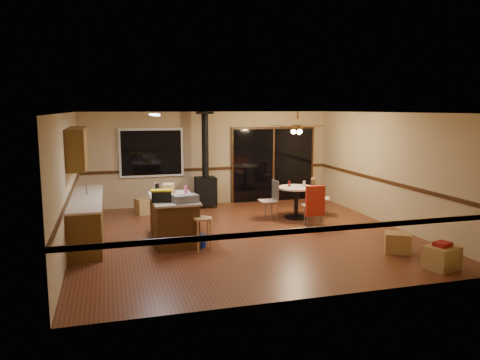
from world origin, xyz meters
name	(u,v)px	position (x,y,z in m)	size (l,w,h in m)	color
floor	(244,235)	(0.00, 0.00, 0.00)	(7.00, 7.00, 0.00)	#5C2C19
ceiling	(244,113)	(0.00, 0.00, 2.60)	(7.00, 7.00, 0.00)	silver
wall_back	(209,158)	(0.00, 3.50, 1.30)	(7.00, 7.00, 0.00)	tan
wall_front	(314,209)	(0.00, -3.50, 1.30)	(7.00, 7.00, 0.00)	tan
wall_left	(67,182)	(-3.50, 0.00, 1.30)	(7.00, 7.00, 0.00)	tan
wall_right	(390,169)	(3.50, 0.00, 1.30)	(7.00, 7.00, 0.00)	tan
chair_rail	(244,189)	(0.00, 0.00, 1.00)	(7.00, 7.00, 0.08)	#371E0D
window	(151,153)	(-1.60, 3.45, 1.50)	(1.72, 0.10, 1.32)	black
sliding_door	(273,165)	(1.90, 3.45, 1.05)	(2.52, 0.10, 2.10)	black
lower_cabinets	(87,220)	(-3.20, 0.50, 0.43)	(0.60, 3.00, 0.86)	brown
countertop	(86,198)	(-3.20, 0.50, 0.88)	(0.64, 3.04, 0.04)	beige
upper_cabinets	(77,147)	(-3.33, 0.70, 1.90)	(0.35, 2.00, 0.80)	brown
kitchen_island	(173,219)	(-1.50, 0.00, 0.45)	(0.88, 1.68, 0.90)	#4B2D12
wood_stove	(206,181)	(-0.20, 3.05, 0.73)	(0.55, 0.50, 2.52)	black
ceiling_fan	(298,128)	(1.69, 1.17, 2.21)	(0.24, 0.24, 0.55)	brown
fluorescent_strip	(154,115)	(-1.80, 0.30, 2.56)	(0.10, 1.20, 0.04)	white
toolbox_grey	(185,199)	(-1.34, -0.59, 0.97)	(0.48, 0.26, 0.15)	slate
toolbox_black	(162,197)	(-1.77, -0.40, 1.00)	(0.37, 0.20, 0.21)	black
toolbox_yellow_lid	(161,190)	(-1.77, -0.40, 1.12)	(0.41, 0.21, 0.03)	gold
box_on_island	(168,188)	(-1.52, 0.54, 1.00)	(0.22, 0.29, 0.20)	#A58149
bottle_dark	(157,191)	(-1.82, -0.08, 1.06)	(0.09, 0.09, 0.31)	black
bottle_pink	(186,191)	(-1.22, 0.09, 1.01)	(0.07, 0.07, 0.21)	#D84C8C
bottle_white	(156,188)	(-1.78, 0.70, 1.00)	(0.07, 0.07, 0.20)	white
bar_stool	(203,234)	(-1.06, -0.85, 0.32)	(0.35, 0.35, 0.64)	tan
blue_bucket	(199,241)	(-1.09, -0.59, 0.12)	(0.29, 0.29, 0.24)	#0B24A0
dining_table	(296,197)	(1.69, 1.17, 0.53)	(0.91, 0.91, 0.78)	black
glass_red	(289,184)	(1.54, 1.27, 0.85)	(0.06, 0.06, 0.15)	#590C14
glass_cream	(304,184)	(1.87, 1.12, 0.86)	(0.06, 0.06, 0.15)	beige
chair_left	(272,195)	(1.09, 1.27, 0.59)	(0.42, 0.41, 0.51)	#BEA68D
chair_near	(315,201)	(1.77, 0.29, 0.60)	(0.45, 0.49, 0.70)	#BEA68D
chair_right	(314,192)	(2.22, 1.30, 0.60)	(0.60, 0.58, 0.70)	#BEA68D
box_under_window	(146,206)	(-1.85, 2.66, 0.20)	(0.51, 0.40, 0.40)	#A58149
box_corner_a	(442,257)	(2.62, -2.96, 0.20)	(0.52, 0.44, 0.39)	#A58149
box_corner_b	(398,243)	(2.45, -1.96, 0.19)	(0.46, 0.40, 0.37)	#A58149
box_small_red	(443,244)	(2.62, -2.96, 0.43)	(0.27, 0.22, 0.07)	maroon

